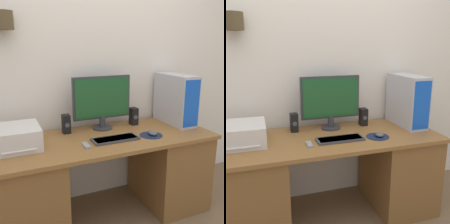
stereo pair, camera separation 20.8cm
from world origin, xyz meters
TOP-DOWN VIEW (x-y plane):
  - wall_back at (-0.00, 0.75)m, footprint 6.40×0.20m
  - desk at (0.00, 0.35)m, footprint 1.78×0.70m
  - monitor at (0.06, 0.56)m, footprint 0.52×0.17m
  - keyboard at (0.05, 0.25)m, footprint 0.37×0.14m
  - mousepad at (0.36, 0.23)m, footprint 0.19×0.19m
  - mouse at (0.37, 0.23)m, footprint 0.07×0.09m
  - computer_tower at (0.76, 0.46)m, footprint 0.18×0.46m
  - printer at (-0.66, 0.41)m, footprint 0.32×0.36m
  - speaker_left at (-0.26, 0.57)m, footprint 0.06×0.08m
  - speaker_right at (0.37, 0.56)m, footprint 0.06×0.08m
  - remote_control at (-0.20, 0.22)m, footprint 0.04×0.11m

SIDE VIEW (x-z plane):
  - desk at x=0.00m, z-range 0.01..0.73m
  - mousepad at x=0.36m, z-range 0.72..0.73m
  - remote_control at x=-0.20m, z-range 0.72..0.74m
  - keyboard at x=0.05m, z-range 0.72..0.74m
  - mouse at x=0.37m, z-range 0.73..0.76m
  - printer at x=-0.66m, z-range 0.72..0.88m
  - speaker_left at x=-0.26m, z-range 0.72..0.88m
  - speaker_right at x=0.37m, z-range 0.72..0.88m
  - computer_tower at x=0.76m, z-range 0.72..1.18m
  - monitor at x=0.06m, z-range 0.75..1.21m
  - wall_back at x=0.00m, z-range 0.00..2.70m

